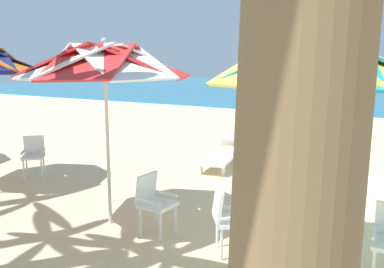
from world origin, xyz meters
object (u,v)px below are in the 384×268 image
at_px(plastic_chair_3, 34,154).
at_px(cooler_box, 337,211).
at_px(sun_lounger_2, 222,154).
at_px(beach_umbrella_1, 105,63).
at_px(plastic_chair_0, 228,216).
at_px(plastic_chair_2, 154,200).
at_px(beach_umbrella_0, 313,64).
at_px(sun_lounger_1, 302,168).

distance_m(plastic_chair_3, cooler_box, 6.17).
bearing_deg(plastic_chair_3, sun_lounger_2, 43.84).
bearing_deg(sun_lounger_2, beach_umbrella_1, -87.85).
xyz_separation_m(plastic_chair_0, plastic_chair_3, (-5.15, 1.13, 0.00)).
bearing_deg(plastic_chair_2, beach_umbrella_1, -176.68).
height_order(beach_umbrella_0, cooler_box, beach_umbrella_0).
distance_m(beach_umbrella_0, sun_lounger_2, 5.54).
xyz_separation_m(plastic_chair_0, sun_lounger_2, (-2.12, 4.04, -0.22)).
height_order(plastic_chair_2, cooler_box, plastic_chair_2).
height_order(beach_umbrella_1, cooler_box, beach_umbrella_1).
height_order(beach_umbrella_1, sun_lounger_2, beach_umbrella_1).
relative_size(plastic_chair_2, sun_lounger_2, 0.39).
height_order(plastic_chair_0, plastic_chair_2, same).
height_order(beach_umbrella_0, beach_umbrella_1, beach_umbrella_0).
xyz_separation_m(plastic_chair_2, plastic_chair_3, (-3.97, 1.10, 0.00)).
distance_m(sun_lounger_1, cooler_box, 2.24).
bearing_deg(beach_umbrella_0, plastic_chair_0, 178.18).
height_order(beach_umbrella_1, plastic_chair_2, beach_umbrella_1).
bearing_deg(beach_umbrella_1, sun_lounger_2, 92.15).
bearing_deg(sun_lounger_1, cooler_box, -60.56).
bearing_deg(cooler_box, sun_lounger_1, 119.44).
xyz_separation_m(plastic_chair_2, cooler_box, (2.16, 1.70, -0.30)).
bearing_deg(cooler_box, sun_lounger_2, 143.25).
bearing_deg(plastic_chair_3, plastic_chair_2, -15.51).
distance_m(plastic_chair_0, sun_lounger_1, 3.68).
bearing_deg(cooler_box, plastic_chair_2, -141.86).
height_order(beach_umbrella_1, plastic_chair_3, beach_umbrella_1).
bearing_deg(beach_umbrella_0, cooler_box, 89.98).
bearing_deg(plastic_chair_2, plastic_chair_0, -1.25).
bearing_deg(plastic_chair_3, cooler_box, 5.53).
height_order(plastic_chair_0, beach_umbrella_1, beach_umbrella_1).
distance_m(plastic_chair_2, sun_lounger_1, 3.80).
height_order(plastic_chair_3, sun_lounger_2, plastic_chair_3).
relative_size(beach_umbrella_0, cooler_box, 5.53).
height_order(plastic_chair_0, plastic_chair_3, same).
xyz_separation_m(beach_umbrella_0, cooler_box, (0.00, 1.75, -2.20)).
bearing_deg(cooler_box, plastic_chair_3, -174.47).
bearing_deg(beach_umbrella_0, sun_lounger_1, 106.53).
relative_size(plastic_chair_0, plastic_chair_2, 1.00).
relative_size(plastic_chair_2, sun_lounger_1, 0.40).
bearing_deg(beach_umbrella_0, plastic_chair_2, 178.49).
bearing_deg(plastic_chair_2, cooler_box, 38.14).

